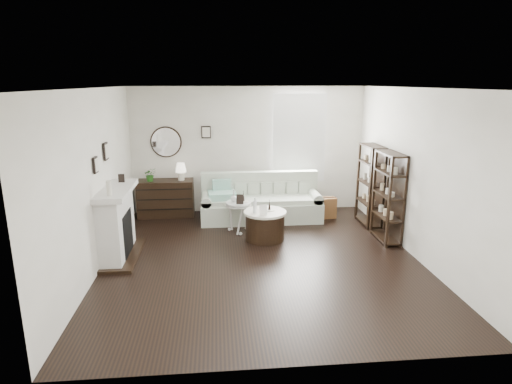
{
  "coord_description": "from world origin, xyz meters",
  "views": [
    {
      "loc": [
        -0.69,
        -6.43,
        2.79
      ],
      "look_at": [
        -0.02,
        0.8,
        0.91
      ],
      "focal_mm": 30.0,
      "sensor_mm": 36.0,
      "label": 1
    }
  ],
  "objects": [
    {
      "name": "fireplace",
      "position": [
        -2.32,
        0.3,
        0.54
      ],
      "size": [
        0.5,
        1.4,
        1.84
      ],
      "color": "silver",
      "rests_on": "ground"
    },
    {
      "name": "flask_ped",
      "position": [
        -0.39,
        1.32,
        0.71
      ],
      "size": [
        0.13,
        0.13,
        0.24
      ],
      "primitive_type": null,
      "color": "silver",
      "rests_on": "pedestal_table"
    },
    {
      "name": "eiffel_ped",
      "position": [
        -0.2,
        1.33,
        0.69
      ],
      "size": [
        0.11,
        0.11,
        0.19
      ],
      "primitive_type": null,
      "rotation": [
        0.0,
        0.0,
        -0.0
      ],
      "color": "black",
      "rests_on": "pedestal_table"
    },
    {
      "name": "suitcase",
      "position": [
        1.45,
        1.99,
        0.22
      ],
      "size": [
        0.68,
        0.3,
        0.44
      ],
      "primitive_type": "cube",
      "rotation": [
        0.0,
        0.0,
        0.12
      ],
      "color": "brown",
      "rests_on": "ground"
    },
    {
      "name": "card_frame_drum",
      "position": [
        0.1,
        0.67,
        0.62
      ],
      "size": [
        0.14,
        0.06,
        0.18
      ],
      "primitive_type": "cube",
      "rotation": [
        -0.21,
        0.0,
        0.1
      ],
      "color": "white",
      "rests_on": "drum_table"
    },
    {
      "name": "bottle_drum",
      "position": [
        -0.04,
        0.78,
        0.67
      ],
      "size": [
        0.07,
        0.07,
        0.28
      ],
      "primitive_type": "cylinder",
      "color": "silver",
      "rests_on": "drum_table"
    },
    {
      "name": "room",
      "position": [
        0.73,
        2.7,
        1.6
      ],
      "size": [
        5.5,
        5.5,
        5.5
      ],
      "color": "black",
      "rests_on": "ground"
    },
    {
      "name": "sofa",
      "position": [
        0.2,
        2.08,
        0.32
      ],
      "size": [
        2.46,
        0.85,
        0.95
      ],
      "color": "#ABB6A2",
      "rests_on": "ground"
    },
    {
      "name": "shelf_unit_far",
      "position": [
        2.33,
        1.55,
        0.8
      ],
      "size": [
        0.3,
        0.8,
        1.6
      ],
      "color": "black",
      "rests_on": "ground"
    },
    {
      "name": "drum_table",
      "position": [
        0.15,
        0.87,
        0.27
      ],
      "size": [
        0.77,
        0.77,
        0.53
      ],
      "rotation": [
        0.0,
        0.0,
        -0.33
      ],
      "color": "black",
      "rests_on": "ground"
    },
    {
      "name": "dresser",
      "position": [
        -1.78,
        2.47,
        0.39
      ],
      "size": [
        1.17,
        0.5,
        0.78
      ],
      "color": "black",
      "rests_on": "ground"
    },
    {
      "name": "quilt",
      "position": [
        -0.6,
        1.95,
        0.56
      ],
      "size": [
        0.59,
        0.5,
        0.14
      ],
      "primitive_type": "cube",
      "rotation": [
        0.0,
        0.0,
        0.09
      ],
      "color": "#279171",
      "rests_on": "sofa"
    },
    {
      "name": "table_lamp",
      "position": [
        -1.44,
        2.47,
        0.96
      ],
      "size": [
        0.28,
        0.28,
        0.36
      ],
      "primitive_type": null,
      "rotation": [
        0.0,
        0.0,
        0.24
      ],
      "color": "white",
      "rests_on": "dresser"
    },
    {
      "name": "shelf_unit_near",
      "position": [
        2.33,
        0.65,
        0.8
      ],
      "size": [
        0.3,
        0.8,
        1.6
      ],
      "color": "black",
      "rests_on": "ground"
    },
    {
      "name": "eiffel_drum",
      "position": [
        0.24,
        0.92,
        0.62
      ],
      "size": [
        0.1,
        0.1,
        0.18
      ],
      "primitive_type": null,
      "rotation": [
        0.0,
        0.0,
        0.0
      ],
      "color": "black",
      "rests_on": "drum_table"
    },
    {
      "name": "potted_plant",
      "position": [
        -2.07,
        2.42,
        0.92
      ],
      "size": [
        0.32,
        0.3,
        0.28
      ],
      "primitive_type": "imported",
      "rotation": [
        0.0,
        0.0,
        0.39
      ],
      "color": "#25601B",
      "rests_on": "dresser"
    },
    {
      "name": "card_frame_ped",
      "position": [
        -0.28,
        1.17,
        0.68
      ],
      "size": [
        0.14,
        0.08,
        0.18
      ],
      "primitive_type": "cube",
      "rotation": [
        -0.21,
        0.0,
        -0.25
      ],
      "color": "black",
      "rests_on": "pedestal_table"
    },
    {
      "name": "pedestal_table",
      "position": [
        -0.3,
        1.3,
        0.54
      ],
      "size": [
        0.49,
        0.49,
        0.59
      ],
      "rotation": [
        0.0,
        0.0,
        0.13
      ],
      "color": "white",
      "rests_on": "ground"
    }
  ]
}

